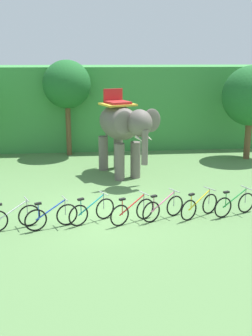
{
  "coord_description": "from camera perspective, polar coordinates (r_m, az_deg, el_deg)",
  "views": [
    {
      "loc": [
        -0.62,
        -13.11,
        5.18
      ],
      "look_at": [
        0.81,
        1.0,
        1.3
      ],
      "focal_mm": 43.85,
      "sensor_mm": 36.0,
      "label": 1
    }
  ],
  "objects": [
    {
      "name": "ground_plane",
      "position": [
        14.11,
        -2.9,
        -6.26
      ],
      "size": [
        80.0,
        80.0,
        0.0
      ],
      "primitive_type": "plane",
      "color": "#567F47"
    },
    {
      "name": "foliage_hedge",
      "position": [
        25.57,
        -4.43,
        8.8
      ],
      "size": [
        36.0,
        6.0,
        4.61
      ],
      "primitive_type": "cube",
      "color": "#3D8E42",
      "rests_on": "ground"
    },
    {
      "name": "tree_left",
      "position": [
        21.93,
        -8.22,
        11.37
      ],
      "size": [
        2.49,
        2.49,
        5.01
      ],
      "color": "brown",
      "rests_on": "ground"
    },
    {
      "name": "tree_center",
      "position": [
        21.86,
        16.99,
        9.53
      ],
      "size": [
        2.89,
        2.89,
        4.75
      ],
      "color": "brown",
      "rests_on": "ground"
    },
    {
      "name": "elephant",
      "position": [
        17.95,
        -0.57,
        5.75
      ],
      "size": [
        2.79,
        4.22,
        3.78
      ],
      "color": "#665E56",
      "rests_on": "ground"
    },
    {
      "name": "bike_white",
      "position": [
        13.16,
        -15.44,
        -6.65
      ],
      "size": [
        1.6,
        0.76,
        0.92
      ],
      "color": "black",
      "rests_on": "ground"
    },
    {
      "name": "bike_blue",
      "position": [
        12.98,
        -10.32,
        -6.64
      ],
      "size": [
        1.61,
        0.75,
        0.92
      ],
      "color": "black",
      "rests_on": "ground"
    },
    {
      "name": "bike_teal",
      "position": [
        13.23,
        -4.77,
        -6.0
      ],
      "size": [
        1.5,
        0.92,
        0.92
      ],
      "color": "black",
      "rests_on": "ground"
    },
    {
      "name": "bike_red",
      "position": [
        13.18,
        0.9,
        -6.03
      ],
      "size": [
        1.52,
        0.89,
        0.92
      ],
      "color": "black",
      "rests_on": "ground"
    },
    {
      "name": "bike_pink",
      "position": [
        13.5,
        5.19,
        -5.57
      ],
      "size": [
        1.52,
        0.89,
        0.92
      ],
      "color": "black",
      "rests_on": "ground"
    },
    {
      "name": "bike_yellow",
      "position": [
        13.83,
        10.17,
        -5.24
      ],
      "size": [
        1.49,
        0.92,
        0.92
      ],
      "color": "black",
      "rests_on": "ground"
    },
    {
      "name": "bike_green",
      "position": [
        14.25,
        14.87,
        -4.9
      ],
      "size": [
        1.61,
        0.74,
        0.92
      ],
      "color": "black",
      "rests_on": "ground"
    }
  ]
}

